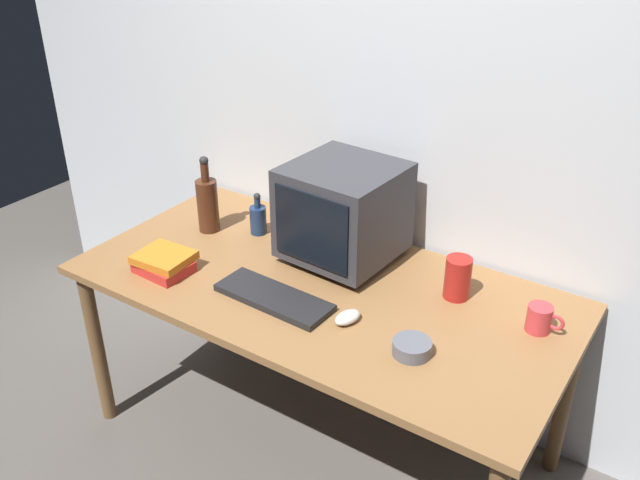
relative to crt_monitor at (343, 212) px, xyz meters
The scene contains 12 objects.
ground_plane 0.96m from the crt_monitor, 80.31° to the right, with size 6.00×6.00×0.00m, color #56514C.
back_wall 0.43m from the crt_monitor, 83.15° to the left, with size 4.00×0.08×2.50m, color silver.
desk 0.34m from the crt_monitor, 80.31° to the right, with size 1.76×0.87×0.74m.
crt_monitor is the anchor object (origin of this frame).
keyboard 0.42m from the crt_monitor, 96.01° to the right, with size 0.42×0.15×0.02m, color black.
computer_mouse 0.45m from the crt_monitor, 55.66° to the right, with size 0.06×0.10×0.04m, color beige.
bottle_tall 0.59m from the crt_monitor, 169.41° to the right, with size 0.09×0.09×0.32m.
bottle_short 0.41m from the crt_monitor, behind, with size 0.07×0.07×0.18m.
book_stack 0.68m from the crt_monitor, 137.78° to the right, with size 0.20×0.18×0.07m.
mug 0.78m from the crt_monitor, ahead, with size 0.12×0.08×0.09m.
cd_spindle 0.63m from the crt_monitor, 37.85° to the right, with size 0.12×0.12×0.04m, color #595B66.
metal_canister 0.48m from the crt_monitor, ahead, with size 0.09×0.09×0.15m, color #A51E19.
Camera 1 is at (1.13, -1.70, 2.04)m, focal length 38.31 mm.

